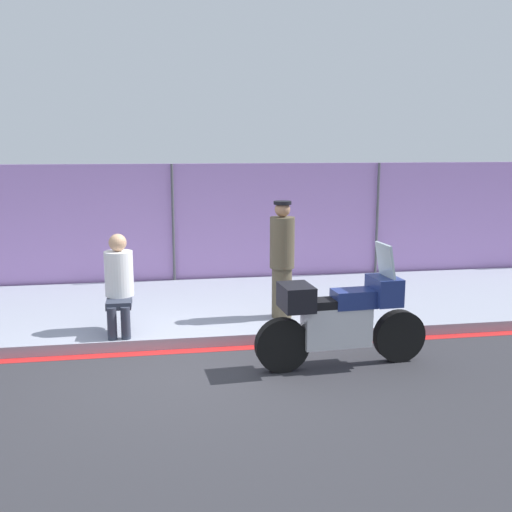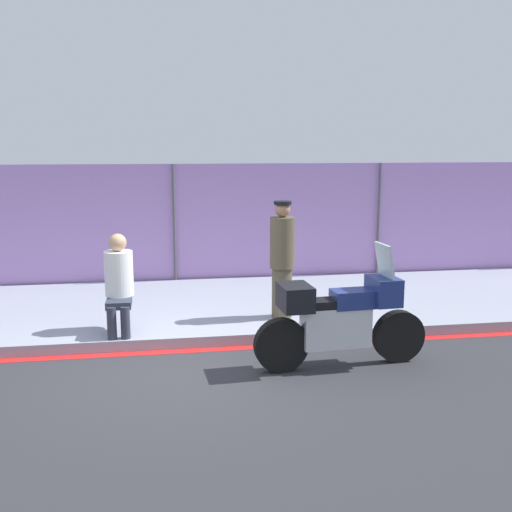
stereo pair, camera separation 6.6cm
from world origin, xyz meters
The scene contains 7 objects.
ground_plane centered at (0.00, 0.00, 0.00)m, with size 120.00×120.00×0.00m, color #2D2D33.
sidewalk centered at (0.00, 2.64, 0.08)m, with size 30.12×3.59×0.15m.
curb_paint_stripe centered at (0.00, 0.76, 0.00)m, with size 30.12×0.18×0.01m.
storefront_fence centered at (0.00, 4.53, 1.18)m, with size 28.61×0.17×2.36m.
motorcycle centered at (1.88, -0.11, 0.62)m, with size 2.20×0.59×1.53m.
officer_standing centered at (1.51, 1.63, 1.05)m, with size 0.37×0.37×1.75m.
person_seated_on_curb centered at (-0.85, 1.33, 0.90)m, with size 0.39×0.70×1.36m.
Camera 1 is at (-0.32, -6.90, 2.71)m, focal length 42.00 mm.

